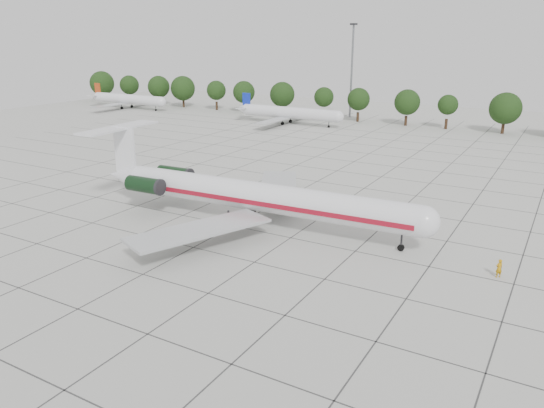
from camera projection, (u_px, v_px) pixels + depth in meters
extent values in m
plane|color=beige|center=(291.00, 238.00, 61.62)|extent=(260.00, 260.00, 0.00)
cube|color=#383838|center=(341.00, 204.00, 73.98)|extent=(170.00, 170.00, 0.02)
cylinder|color=silver|center=(263.00, 197.00, 64.24)|extent=(38.66, 5.39, 3.53)
sphere|color=silver|center=(423.00, 222.00, 55.83)|extent=(3.53, 3.53, 3.53)
cone|color=silver|center=(124.00, 176.00, 73.82)|extent=(5.52, 3.79, 3.53)
cube|color=maroon|center=(269.00, 195.00, 65.84)|extent=(37.42, 1.87, 0.59)
cube|color=maroon|center=(256.00, 203.00, 62.81)|extent=(37.42, 1.87, 0.59)
cube|color=#B7BABC|center=(278.00, 186.00, 74.00)|extent=(11.84, 16.50, 0.32)
cube|color=#B7BABC|center=(199.00, 230.00, 57.70)|extent=(10.63, 16.72, 0.32)
cube|color=black|center=(172.00, 175.00, 72.96)|extent=(2.42, 1.50, 0.27)
cylinder|color=black|center=(175.00, 174.00, 73.59)|extent=(5.23, 2.28, 2.03)
cube|color=black|center=(149.00, 184.00, 68.88)|extent=(2.42, 1.50, 0.27)
cylinder|color=black|center=(145.00, 185.00, 68.25)|extent=(5.23, 2.28, 2.03)
cube|color=silver|center=(125.00, 150.00, 72.44)|extent=(3.44, 0.46, 6.42)
cube|color=silver|center=(119.00, 128.00, 71.85)|extent=(3.83, 12.98, 0.24)
cylinder|color=black|center=(401.00, 242.00, 57.60)|extent=(0.22, 0.22, 2.03)
cylinder|color=black|center=(401.00, 248.00, 57.80)|extent=(0.76, 0.34, 0.75)
cylinder|color=black|center=(251.00, 206.00, 68.72)|extent=(0.27, 0.27, 1.93)
cylinder|color=black|center=(251.00, 212.00, 68.98)|extent=(1.10, 0.69, 1.07)
cylinder|color=black|center=(228.00, 218.00, 64.01)|extent=(0.27, 0.27, 1.93)
cylinder|color=black|center=(229.00, 225.00, 64.27)|extent=(1.10, 0.69, 1.07)
imported|color=#BC830B|center=(499.00, 268.00, 51.36)|extent=(0.82, 0.80, 1.89)
cylinder|color=silver|center=(128.00, 99.00, 167.61)|extent=(27.20, 3.00, 3.00)
cube|color=#B7BABC|center=(126.00, 103.00, 168.45)|extent=(3.50, 27.20, 0.25)
cube|color=#A63811|center=(98.00, 89.00, 173.22)|extent=(2.40, 0.25, 3.60)
cylinder|color=black|center=(132.00, 106.00, 170.70)|extent=(0.80, 0.45, 0.80)
cylinder|color=black|center=(122.00, 108.00, 167.07)|extent=(0.80, 0.45, 0.80)
cylinder|color=silver|center=(290.00, 113.00, 138.57)|extent=(27.20, 3.00, 3.00)
cube|color=#B7BABC|center=(286.00, 117.00, 139.42)|extent=(3.50, 27.20, 0.25)
cube|color=#0D23AB|center=(246.00, 100.00, 144.18)|extent=(2.40, 0.25, 3.60)
cylinder|color=black|center=(290.00, 121.00, 141.66)|extent=(0.80, 0.45, 0.80)
cylinder|color=black|center=(282.00, 123.00, 138.03)|extent=(0.80, 0.45, 0.80)
cylinder|color=#332114|center=(103.00, 97.00, 189.17)|extent=(0.70, 0.70, 2.50)
sphere|color=black|center=(102.00, 83.00, 187.71)|extent=(8.44, 8.44, 8.44)
cylinder|color=#332114|center=(130.00, 99.00, 182.88)|extent=(0.70, 0.70, 2.50)
sphere|color=black|center=(129.00, 85.00, 181.43)|extent=(6.44, 6.44, 6.44)
cylinder|color=#332114|center=(160.00, 101.00, 176.59)|extent=(0.70, 0.70, 2.50)
sphere|color=black|center=(159.00, 87.00, 175.14)|extent=(7.14, 7.14, 7.14)
cylinder|color=#332114|center=(184.00, 103.00, 171.73)|extent=(0.70, 0.70, 2.50)
sphere|color=black|center=(183.00, 88.00, 170.28)|extent=(7.79, 7.79, 7.79)
cylinder|color=#332114|center=(217.00, 106.00, 165.44)|extent=(0.70, 0.70, 2.50)
sphere|color=black|center=(216.00, 90.00, 163.99)|extent=(5.94, 5.94, 5.94)
cylinder|color=#332114|center=(244.00, 108.00, 160.59)|extent=(0.70, 0.70, 2.50)
sphere|color=black|center=(244.00, 92.00, 159.13)|extent=(6.57, 6.57, 6.57)
cylinder|color=#332114|center=(282.00, 111.00, 154.30)|extent=(0.70, 0.70, 2.50)
sphere|color=black|center=(282.00, 94.00, 152.85)|extent=(7.15, 7.15, 7.15)
cylinder|color=#332114|center=(323.00, 114.00, 148.01)|extent=(0.70, 0.70, 2.50)
sphere|color=black|center=(324.00, 97.00, 146.56)|extent=(5.43, 5.43, 5.43)
cylinder|color=#332114|center=(358.00, 117.00, 143.15)|extent=(0.70, 0.70, 2.50)
sphere|color=black|center=(359.00, 99.00, 141.70)|extent=(5.99, 5.99, 5.99)
cylinder|color=#332114|center=(406.00, 121.00, 136.87)|extent=(0.70, 0.70, 2.50)
sphere|color=black|center=(407.00, 102.00, 135.41)|extent=(6.50, 6.50, 6.50)
cylinder|color=#332114|center=(446.00, 124.00, 132.01)|extent=(0.70, 0.70, 2.50)
sphere|color=black|center=(448.00, 105.00, 130.56)|extent=(4.93, 4.93, 4.93)
cylinder|color=#332114|center=(503.00, 128.00, 125.72)|extent=(0.70, 0.70, 2.50)
sphere|color=black|center=(505.00, 108.00, 124.27)|extent=(7.40, 7.40, 7.40)
cylinder|color=slate|center=(352.00, 72.00, 147.92)|extent=(0.56, 0.56, 25.00)
cube|color=black|center=(354.00, 24.00, 144.04)|extent=(1.60, 1.60, 0.50)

